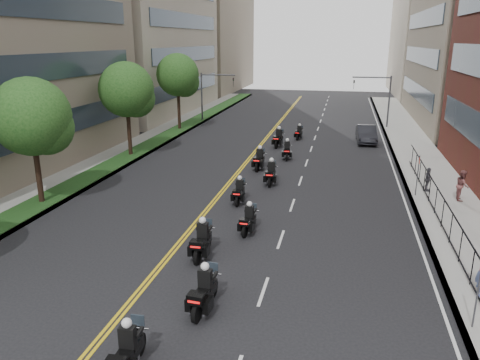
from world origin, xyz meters
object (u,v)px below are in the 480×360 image
object	(u,v)px
pedestrian_b	(462,185)
motorcycle_6	(259,160)
motorcycle_1	(204,292)
motorcycle_2	(202,242)
motorcycle_5	(271,174)
motorcycle_7	(287,151)
motorcycle_0	(127,354)
motorcycle_9	(299,133)
motorcycle_4	(239,192)
parked_sedan	(366,134)
motorcycle_8	(279,139)
motorcycle_3	(249,220)
pedestrian_c	(428,179)

from	to	relation	value
pedestrian_b	motorcycle_6	bearing A→B (deg)	74.84
motorcycle_1	motorcycle_2	xyz separation A→B (m)	(-1.33, 4.12, 0.01)
motorcycle_1	motorcycle_5	world-z (taller)	motorcycle_1
motorcycle_2	motorcycle_7	bearing A→B (deg)	84.49
motorcycle_0	motorcycle_9	size ratio (longest dim) A/B	1.16
motorcycle_4	motorcycle_6	xyz separation A→B (m)	(-0.17, 7.57, 0.07)
motorcycle_7	parked_sedan	xyz separation A→B (m)	(6.47, 7.97, 0.13)
motorcycle_8	motorcycle_3	bearing A→B (deg)	-80.86
motorcycle_1	motorcycle_4	distance (m)	11.58
motorcycle_2	motorcycle_5	bearing A→B (deg)	82.65
motorcycle_1	motorcycle_5	bearing A→B (deg)	93.49
motorcycle_4	motorcycle_6	distance (m)	7.58
pedestrian_c	motorcycle_4	bearing A→B (deg)	109.62
motorcycle_9	motorcycle_4	bearing A→B (deg)	-87.22
motorcycle_3	motorcycle_4	size ratio (longest dim) A/B	0.98
motorcycle_0	motorcycle_3	distance (m)	11.03
motorcycle_8	pedestrian_c	world-z (taller)	motorcycle_8
motorcycle_0	motorcycle_9	xyz separation A→B (m)	(1.54, 34.44, -0.10)
motorcycle_3	motorcycle_6	world-z (taller)	motorcycle_6
motorcycle_3	motorcycle_1	bearing A→B (deg)	-86.40
motorcycle_0	motorcycle_5	bearing A→B (deg)	84.01
motorcycle_9	pedestrian_b	distance (m)	19.81
parked_sedan	motorcycle_0	bearing A→B (deg)	-105.73
motorcycle_0	motorcycle_4	bearing A→B (deg)	87.81
motorcycle_7	pedestrian_b	distance (m)	14.07
motorcycle_0	motorcycle_2	world-z (taller)	motorcycle_2
motorcycle_5	motorcycle_8	xyz separation A→B (m)	(-1.09, 11.35, 0.04)
motorcycle_9	motorcycle_6	bearing A→B (deg)	-91.16
motorcycle_1	parked_sedan	xyz separation A→B (m)	(6.64, 30.65, 0.07)
motorcycle_4	parked_sedan	size ratio (longest dim) A/B	0.46
motorcycle_3	parked_sedan	world-z (taller)	motorcycle_3
parked_sedan	motorcycle_2	bearing A→B (deg)	-109.63
pedestrian_b	motorcycle_1	bearing A→B (deg)	146.04
motorcycle_7	parked_sedan	world-z (taller)	motorcycle_7
motorcycle_8	parked_sedan	xyz separation A→B (m)	(7.77, 3.70, 0.05)
motorcycle_8	motorcycle_9	size ratio (longest dim) A/B	1.23
parked_sedan	motorcycle_1	bearing A→B (deg)	-105.12
motorcycle_1	motorcycle_7	xyz separation A→B (m)	(0.16, 22.68, -0.05)
motorcycle_4	pedestrian_c	xyz separation A→B (m)	(11.13, 4.26, 0.27)
motorcycle_0	pedestrian_c	size ratio (longest dim) A/B	1.57
motorcycle_1	parked_sedan	size ratio (longest dim) A/B	0.51
pedestrian_c	pedestrian_b	bearing A→B (deg)	-130.73
motorcycle_0	motorcycle_1	xyz separation A→B (m)	(1.18, 3.71, 0.02)
motorcycle_7	pedestrian_b	size ratio (longest dim) A/B	1.24
pedestrian_c	motorcycle_5	bearing A→B (deg)	89.64
motorcycle_3	motorcycle_5	bearing A→B (deg)	95.86
motorcycle_3	parked_sedan	xyz separation A→B (m)	(6.50, 23.41, 0.15)
motorcycle_2	motorcycle_3	xyz separation A→B (m)	(1.47, 3.12, -0.09)
parked_sedan	pedestrian_c	world-z (taller)	pedestrian_c
motorcycle_2	motorcycle_8	bearing A→B (deg)	88.58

